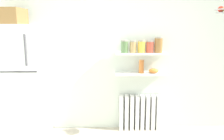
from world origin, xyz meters
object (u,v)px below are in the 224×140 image
(storage_jar_4, at_px, (158,45))
(shelf_bowl, at_px, (154,71))
(radiator, at_px, (140,112))
(refrigerator, at_px, (20,80))
(storage_jar_3, at_px, (150,47))
(storage_jar_2, at_px, (141,47))
(vase, at_px, (141,67))
(storage_jar_1, at_px, (133,47))
(storage_jar_0, at_px, (125,47))

(storage_jar_4, bearing_deg, shelf_bowl, 180.00)
(radiator, xyz_separation_m, shelf_bowl, (0.20, -0.03, 0.69))
(refrigerator, bearing_deg, storage_jar_3, 6.46)
(storage_jar_2, height_order, vase, storage_jar_2)
(radiator, distance_m, storage_jar_1, 1.07)
(storage_jar_0, relative_size, storage_jar_3, 1.04)
(storage_jar_3, xyz_separation_m, shelf_bowl, (0.07, 0.00, -0.37))
(storage_jar_0, xyz_separation_m, storage_jar_4, (0.51, 0.00, 0.02))
(radiator, distance_m, vase, 0.76)
(storage_jar_0, xyz_separation_m, vase, (0.26, 0.00, -0.31))
(storage_jar_2, bearing_deg, shelf_bowl, 0.00)
(radiator, distance_m, storage_jar_0, 1.10)
(storage_jar_0, height_order, storage_jar_1, storage_jar_0)
(radiator, relative_size, shelf_bowl, 4.31)
(refrigerator, distance_m, storage_jar_1, 1.73)
(storage_jar_3, bearing_deg, refrigerator, -173.54)
(radiator, height_order, storage_jar_0, storage_jar_0)
(radiator, relative_size, storage_jar_0, 3.41)
(storage_jar_1, height_order, shelf_bowl, storage_jar_1)
(vase, bearing_deg, storage_jar_1, 180.00)
(storage_jar_0, relative_size, storage_jar_4, 0.80)
(storage_jar_3, bearing_deg, storage_jar_1, 180.00)
(storage_jar_0, bearing_deg, radiator, 6.68)
(refrigerator, relative_size, shelf_bowl, 12.51)
(radiator, height_order, storage_jar_1, storage_jar_1)
(storage_jar_0, distance_m, shelf_bowl, 0.59)
(radiator, bearing_deg, storage_jar_3, -13.19)
(storage_jar_0, distance_m, storage_jar_3, 0.38)
(refrigerator, xyz_separation_m, storage_jar_2, (1.78, 0.22, 0.46))
(radiator, xyz_separation_m, vase, (0.01, -0.03, 0.76))
(radiator, relative_size, storage_jar_3, 3.57)
(vase, relative_size, shelf_bowl, 1.34)
(storage_jar_1, bearing_deg, shelf_bowl, 0.00)
(storage_jar_1, bearing_deg, radiator, 13.19)
(radiator, xyz_separation_m, storage_jar_4, (0.26, -0.03, 1.09))
(storage_jar_4, bearing_deg, vase, 180.00)
(storage_jar_3, relative_size, shelf_bowl, 1.21)
(storage_jar_0, distance_m, vase, 0.40)
(refrigerator, height_order, vase, refrigerator)
(refrigerator, bearing_deg, radiator, 7.88)
(storage_jar_2, xyz_separation_m, storage_jar_4, (0.26, 0.00, 0.02))
(storage_jar_3, distance_m, vase, 0.33)
(storage_jar_2, height_order, storage_jar_3, storage_jar_2)
(vase, height_order, shelf_bowl, vase)
(storage_jar_1, xyz_separation_m, storage_jar_3, (0.26, 0.00, -0.00))
(storage_jar_0, relative_size, storage_jar_1, 1.04)
(storage_jar_1, bearing_deg, storage_jar_0, 180.00)
(storage_jar_3, bearing_deg, radiator, 166.81)
(radiator, relative_size, storage_jar_2, 3.44)
(shelf_bowl, bearing_deg, storage_jar_4, 0.00)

